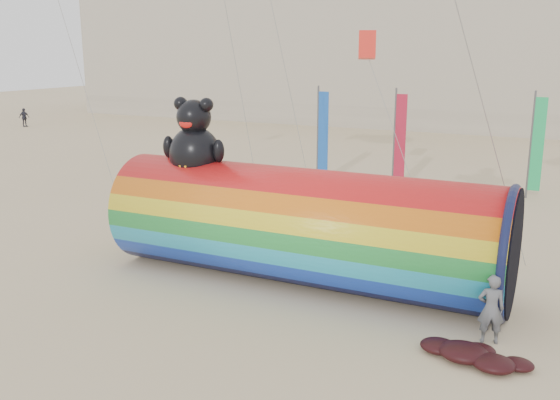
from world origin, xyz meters
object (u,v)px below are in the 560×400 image
at_px(kite_handler, 491,309).
at_px(hotel_building, 362,16).
at_px(fabric_bundle, 472,355).
at_px(windsock_assembly, 303,223).

bearing_deg(kite_handler, hotel_building, -84.85).
relative_size(kite_handler, fabric_bundle, 0.68).
xyz_separation_m(hotel_building, kite_handler, (19.43, -46.79, -9.42)).
height_order(hotel_building, kite_handler, hotel_building).
bearing_deg(kite_handler, fabric_bundle, 62.96).
distance_m(kite_handler, fabric_bundle, 1.40).
xyz_separation_m(hotel_building, fabric_bundle, (19.23, -47.98, -10.14)).
relative_size(windsock_assembly, fabric_bundle, 4.72).
relative_size(hotel_building, kite_handler, 33.84).
height_order(hotel_building, windsock_assembly, hotel_building).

